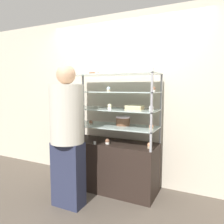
% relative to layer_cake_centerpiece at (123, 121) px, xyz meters
% --- Properties ---
extents(ground_plane, '(20.00, 20.00, 0.00)m').
position_rel_layer_cake_centerpiece_xyz_m(ground_plane, '(-0.14, -0.07, -1.01)').
color(ground_plane, brown).
extents(back_wall, '(8.00, 0.05, 2.60)m').
position_rel_layer_cake_centerpiece_xyz_m(back_wall, '(-0.14, 0.32, 0.29)').
color(back_wall, beige).
rests_on(back_wall, ground_plane).
extents(display_base, '(1.29, 0.50, 0.71)m').
position_rel_layer_cake_centerpiece_xyz_m(display_base, '(-0.14, -0.07, -0.66)').
color(display_base, black).
rests_on(display_base, ground_plane).
extents(display_riser_lower, '(1.29, 0.50, 0.24)m').
position_rel_layer_cake_centerpiece_xyz_m(display_riser_lower, '(-0.14, -0.07, -0.08)').
color(display_riser_lower, '#99999E').
rests_on(display_riser_lower, display_base).
extents(display_riser_middle, '(1.29, 0.50, 0.24)m').
position_rel_layer_cake_centerpiece_xyz_m(display_riser_middle, '(-0.14, -0.07, 0.16)').
color(display_riser_middle, '#99999E').
rests_on(display_riser_middle, display_riser_lower).
extents(display_riser_upper, '(1.29, 0.50, 0.24)m').
position_rel_layer_cake_centerpiece_xyz_m(display_riser_upper, '(-0.14, -0.07, 0.40)').
color(display_riser_upper, '#99999E').
rests_on(display_riser_upper, display_riser_middle).
extents(display_riser_top, '(1.29, 0.50, 0.24)m').
position_rel_layer_cake_centerpiece_xyz_m(display_riser_top, '(-0.14, -0.07, 0.64)').
color(display_riser_top, '#99999E').
rests_on(display_riser_top, display_riser_upper).
extents(layer_cake_centerpiece, '(0.20, 0.20, 0.13)m').
position_rel_layer_cake_centerpiece_xyz_m(layer_cake_centerpiece, '(0.00, 0.00, 0.00)').
color(layer_cake_centerpiece, brown).
rests_on(layer_cake_centerpiece, display_riser_lower).
extents(sheet_cake_frosted, '(0.22, 0.17, 0.06)m').
position_rel_layer_cake_centerpiece_xyz_m(sheet_cake_frosted, '(0.19, -0.06, 0.20)').
color(sheet_cake_frosted, '#DBBC84').
rests_on(sheet_cake_frosted, display_riser_middle).
extents(cupcake_0, '(0.06, 0.06, 0.07)m').
position_rel_layer_cake_centerpiece_xyz_m(cupcake_0, '(-0.74, -0.18, -0.27)').
color(cupcake_0, white).
rests_on(cupcake_0, display_base).
extents(cupcake_1, '(0.06, 0.06, 0.07)m').
position_rel_layer_cake_centerpiece_xyz_m(cupcake_1, '(-0.15, -0.20, -0.27)').
color(cupcake_1, white).
rests_on(cupcake_1, display_base).
extents(cupcake_2, '(0.06, 0.06, 0.07)m').
position_rel_layer_cake_centerpiece_xyz_m(cupcake_2, '(0.44, -0.15, -0.27)').
color(cupcake_2, '#CCB28C').
rests_on(cupcake_2, display_base).
extents(price_tag_0, '(0.04, 0.00, 0.04)m').
position_rel_layer_cake_centerpiece_xyz_m(price_tag_0, '(-0.29, -0.30, -0.28)').
color(price_tag_0, white).
rests_on(price_tag_0, display_base).
extents(cupcake_3, '(0.06, 0.06, 0.07)m').
position_rel_layer_cake_centerpiece_xyz_m(cupcake_3, '(-0.73, -0.18, -0.03)').
color(cupcake_3, beige).
rests_on(cupcake_3, display_riser_lower).
extents(cupcake_4, '(0.06, 0.06, 0.07)m').
position_rel_layer_cake_centerpiece_xyz_m(cupcake_4, '(-0.43, -0.17, -0.03)').
color(cupcake_4, beige).
rests_on(cupcake_4, display_riser_lower).
extents(cupcake_5, '(0.06, 0.06, 0.07)m').
position_rel_layer_cake_centerpiece_xyz_m(cupcake_5, '(0.44, -0.12, -0.03)').
color(cupcake_5, '#CCB28C').
rests_on(cupcake_5, display_riser_lower).
extents(price_tag_1, '(0.04, 0.00, 0.04)m').
position_rel_layer_cake_centerpiece_xyz_m(price_tag_1, '(-0.53, -0.30, -0.04)').
color(price_tag_1, white).
rests_on(price_tag_1, display_riser_lower).
extents(cupcake_6, '(0.06, 0.06, 0.07)m').
position_rel_layer_cake_centerpiece_xyz_m(cupcake_6, '(-0.74, -0.19, 0.21)').
color(cupcake_6, white).
rests_on(cupcake_6, display_riser_middle).
extents(cupcake_7, '(0.06, 0.06, 0.07)m').
position_rel_layer_cake_centerpiece_xyz_m(cupcake_7, '(-0.14, -0.14, 0.21)').
color(cupcake_7, beige).
rests_on(cupcake_7, display_riser_middle).
extents(cupcake_8, '(0.06, 0.06, 0.07)m').
position_rel_layer_cake_centerpiece_xyz_m(cupcake_8, '(0.44, -0.12, 0.21)').
color(cupcake_8, white).
rests_on(cupcake_8, display_riser_middle).
extents(price_tag_2, '(0.04, 0.00, 0.04)m').
position_rel_layer_cake_centerpiece_xyz_m(price_tag_2, '(-0.06, -0.30, 0.20)').
color(price_tag_2, white).
rests_on(price_tag_2, display_riser_middle).
extents(cupcake_9, '(0.05, 0.05, 0.07)m').
position_rel_layer_cake_centerpiece_xyz_m(cupcake_9, '(-0.73, -0.15, 0.45)').
color(cupcake_9, white).
rests_on(cupcake_9, display_riser_upper).
extents(cupcake_10, '(0.05, 0.05, 0.07)m').
position_rel_layer_cake_centerpiece_xyz_m(cupcake_10, '(-0.15, -0.16, 0.45)').
color(cupcake_10, '#CCB28C').
rests_on(cupcake_10, display_riser_upper).
extents(cupcake_11, '(0.05, 0.05, 0.07)m').
position_rel_layer_cake_centerpiece_xyz_m(cupcake_11, '(0.47, -0.12, 0.45)').
color(cupcake_11, beige).
rests_on(cupcake_11, display_riser_upper).
extents(price_tag_3, '(0.04, 0.00, 0.04)m').
position_rel_layer_cake_centerpiece_xyz_m(price_tag_3, '(-0.48, -0.30, 0.44)').
color(price_tag_3, white).
rests_on(price_tag_3, display_riser_upper).
extents(cupcake_12, '(0.06, 0.06, 0.07)m').
position_rel_layer_cake_centerpiece_xyz_m(cupcake_12, '(-0.73, -0.16, 0.69)').
color(cupcake_12, '#CCB28C').
rests_on(cupcake_12, display_riser_top).
extents(cupcake_13, '(0.06, 0.06, 0.07)m').
position_rel_layer_cake_centerpiece_xyz_m(cupcake_13, '(-0.32, -0.16, 0.69)').
color(cupcake_13, '#CCB28C').
rests_on(cupcake_13, display_riser_top).
extents(cupcake_14, '(0.06, 0.06, 0.07)m').
position_rel_layer_cake_centerpiece_xyz_m(cupcake_14, '(0.05, -0.12, 0.69)').
color(cupcake_14, white).
rests_on(cupcake_14, display_riser_top).
extents(cupcake_15, '(0.06, 0.06, 0.07)m').
position_rel_layer_cake_centerpiece_xyz_m(cupcake_15, '(0.45, -0.18, 0.69)').
color(cupcake_15, white).
rests_on(cupcake_15, display_riser_top).
extents(price_tag_4, '(0.04, 0.00, 0.04)m').
position_rel_layer_cake_centerpiece_xyz_m(price_tag_4, '(-0.47, -0.30, 0.68)').
color(price_tag_4, white).
rests_on(price_tag_4, display_riser_top).
extents(donut_glazed, '(0.12, 0.12, 0.03)m').
position_rel_layer_cake_centerpiece_xyz_m(donut_glazed, '(-0.43, -0.10, 0.67)').
color(donut_glazed, brown).
rests_on(donut_glazed, display_riser_top).
extents(customer_figure, '(0.41, 0.41, 1.75)m').
position_rel_layer_cake_centerpiece_xyz_m(customer_figure, '(-0.44, -0.71, -0.08)').
color(customer_figure, '#282D47').
rests_on(customer_figure, ground_plane).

